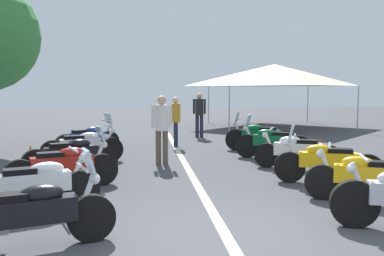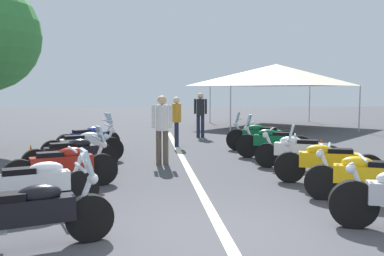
# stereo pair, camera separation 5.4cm
# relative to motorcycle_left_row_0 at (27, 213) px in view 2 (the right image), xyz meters

# --- Properties ---
(ground_plane) EXTENTS (80.00, 80.00, 0.00)m
(ground_plane) POSITION_rel_motorcycle_left_row_0_xyz_m (0.13, -2.44, -0.46)
(ground_plane) COLOR #424247
(lane_centre_stripe) EXTENTS (18.18, 0.16, 0.01)m
(lane_centre_stripe) POSITION_rel_motorcycle_left_row_0_xyz_m (4.64, -2.44, -0.46)
(lane_centre_stripe) COLOR beige
(lane_centre_stripe) RESTS_ON ground_plane
(motorcycle_left_row_0) EXTENTS (0.94, 2.08, 1.19)m
(motorcycle_left_row_0) POSITION_rel_motorcycle_left_row_0_xyz_m (0.00, 0.00, 0.00)
(motorcycle_left_row_0) COLOR black
(motorcycle_left_row_0) RESTS_ON ground_plane
(motorcycle_left_row_1) EXTENTS (0.93, 1.93, 0.99)m
(motorcycle_left_row_1) POSITION_rel_motorcycle_left_row_0_xyz_m (1.62, 0.30, -0.01)
(motorcycle_left_row_1) COLOR black
(motorcycle_left_row_1) RESTS_ON ground_plane
(motorcycle_left_row_2) EXTENTS (0.97, 2.10, 1.21)m
(motorcycle_left_row_2) POSITION_rel_motorcycle_left_row_0_xyz_m (3.21, 0.17, 0.01)
(motorcycle_left_row_2) COLOR black
(motorcycle_left_row_2) RESTS_ON ground_plane
(motorcycle_left_row_3) EXTENTS (1.03, 2.06, 1.00)m
(motorcycle_left_row_3) POSITION_rel_motorcycle_left_row_0_xyz_m (4.62, 0.24, -0.00)
(motorcycle_left_row_3) COLOR black
(motorcycle_left_row_3) RESTS_ON ground_plane
(motorcycle_left_row_4) EXTENTS (0.92, 2.08, 1.01)m
(motorcycle_left_row_4) POSITION_rel_motorcycle_left_row_0_xyz_m (6.09, 0.19, 0.00)
(motorcycle_left_row_4) COLOR black
(motorcycle_left_row_4) RESTS_ON ground_plane
(motorcycle_left_row_5) EXTENTS (1.17, 1.80, 1.21)m
(motorcycle_left_row_5) POSITION_rel_motorcycle_left_row_0_xyz_m (7.72, 0.25, 0.01)
(motorcycle_left_row_5) COLOR black
(motorcycle_left_row_5) RESTS_ON ground_plane
(motorcycle_right_row_1) EXTENTS (1.07, 1.97, 0.99)m
(motorcycle_right_row_1) POSITION_rel_motorcycle_left_row_0_xyz_m (1.60, -5.15, -0.01)
(motorcycle_right_row_1) COLOR black
(motorcycle_right_row_1) RESTS_ON ground_plane
(motorcycle_right_row_2) EXTENTS (0.96, 2.10, 1.21)m
(motorcycle_right_row_2) POSITION_rel_motorcycle_left_row_0_xyz_m (3.07, -5.08, 0.01)
(motorcycle_right_row_2) COLOR black
(motorcycle_right_row_2) RESTS_ON ground_plane
(motorcycle_right_row_3) EXTENTS (1.04, 1.97, 0.98)m
(motorcycle_right_row_3) POSITION_rel_motorcycle_left_row_0_xyz_m (4.73, -5.07, -0.01)
(motorcycle_right_row_3) COLOR black
(motorcycle_right_row_3) RESTS_ON ground_plane
(motorcycle_right_row_4) EXTENTS (1.04, 2.00, 1.22)m
(motorcycle_right_row_4) POSITION_rel_motorcycle_left_row_0_xyz_m (6.27, -4.93, 0.02)
(motorcycle_right_row_4) COLOR black
(motorcycle_right_row_4) RESTS_ON ground_plane
(motorcycle_right_row_5) EXTENTS (0.98, 2.12, 1.23)m
(motorcycle_right_row_5) POSITION_rel_motorcycle_left_row_0_xyz_m (7.75, -4.98, 0.02)
(motorcycle_right_row_5) COLOR black
(motorcycle_right_row_5) RESTS_ON ground_plane
(traffic_cone_0) EXTENTS (0.36, 0.36, 0.61)m
(traffic_cone_0) POSITION_rel_motorcycle_left_row_0_xyz_m (5.43, 1.36, -0.17)
(traffic_cone_0) COLOR orange
(traffic_cone_0) RESTS_ON ground_plane
(traffic_cone_1) EXTENTS (0.36, 0.36, 0.61)m
(traffic_cone_1) POSITION_rel_motorcycle_left_row_0_xyz_m (5.85, -6.15, -0.17)
(traffic_cone_1) COLOR orange
(traffic_cone_1) RESTS_ON ground_plane
(bystander_0) EXTENTS (0.32, 0.53, 1.77)m
(bystander_0) POSITION_rel_motorcycle_left_row_0_xyz_m (5.73, -1.84, 0.59)
(bystander_0) COLOR brown
(bystander_0) RESTS_ON ground_plane
(bystander_1) EXTENTS (0.32, 0.51, 1.79)m
(bystander_1) POSITION_rel_motorcycle_left_row_0_xyz_m (11.72, -3.61, 0.60)
(bystander_1) COLOR #1E2338
(bystander_1) RESTS_ON ground_plane
(bystander_4) EXTENTS (0.53, 0.32, 1.68)m
(bystander_4) POSITION_rel_motorcycle_left_row_0_xyz_m (9.08, -2.45, 0.53)
(bystander_4) COLOR #1E2338
(bystander_4) RESTS_ON ground_plane
(event_tent) EXTENTS (6.57, 6.57, 3.20)m
(event_tent) POSITION_rel_motorcycle_left_row_0_xyz_m (16.04, -8.06, 2.19)
(event_tent) COLOR beige
(event_tent) RESTS_ON ground_plane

